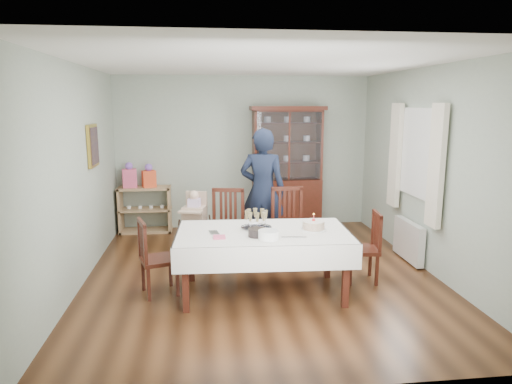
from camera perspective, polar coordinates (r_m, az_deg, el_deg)
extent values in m
plane|color=#593319|center=(6.11, 0.61, -10.27)|extent=(5.00, 5.00, 0.00)
plane|color=#9EAA99|center=(8.23, -1.56, 4.94)|extent=(4.50, 0.00, 4.50)
plane|color=#9EAA99|center=(5.92, -21.53, 1.81)|extent=(0.00, 5.00, 5.00)
plane|color=#9EAA99|center=(6.44, 20.94, 2.54)|extent=(0.00, 5.00, 5.00)
plane|color=white|center=(5.72, 0.67, 15.85)|extent=(5.00, 5.00, 0.00)
cube|color=#461811|center=(5.32, 0.91, -5.34)|extent=(1.95, 1.14, 0.06)
cube|color=silver|center=(5.31, 0.91, -4.98)|extent=(2.05, 1.24, 0.01)
cube|color=#461811|center=(8.24, 3.82, -1.42)|extent=(1.20, 0.45, 0.90)
cube|color=white|center=(7.89, 4.17, 5.75)|extent=(1.12, 0.01, 1.16)
cube|color=#461811|center=(8.05, 3.98, 10.42)|extent=(1.30, 0.48, 0.07)
cube|color=tan|center=(8.29, -13.55, -4.69)|extent=(0.90, 0.38, 0.04)
cube|color=tan|center=(8.20, -13.67, -2.13)|extent=(0.90, 0.38, 0.03)
cube|color=tan|center=(8.12, -13.79, 0.48)|extent=(0.90, 0.38, 0.04)
cube|color=tan|center=(8.26, -16.56, -2.18)|extent=(0.04, 0.38, 0.80)
cube|color=tan|center=(8.16, -10.74, -2.07)|extent=(0.04, 0.38, 0.80)
cube|color=gold|center=(6.65, -19.72, 5.47)|extent=(0.04, 0.48, 0.58)
cube|color=white|center=(6.67, 19.65, 4.63)|extent=(0.04, 1.02, 1.22)
cube|color=silver|center=(6.11, 21.62, 3.02)|extent=(0.07, 0.30, 1.55)
cube|color=silver|center=(7.21, 17.01, 4.42)|extent=(0.07, 0.30, 1.55)
cube|color=white|center=(6.88, 18.53, -5.76)|extent=(0.10, 0.80, 0.55)
cube|color=#461811|center=(6.29, -3.73, -5.02)|extent=(0.56, 0.56, 0.05)
cube|color=#461811|center=(6.42, -3.48, -2.00)|extent=(0.45, 0.13, 0.56)
cube|color=#461811|center=(6.37, 4.25, -4.80)|extent=(0.49, 0.49, 0.05)
cube|color=#461811|center=(6.50, 3.88, -1.82)|extent=(0.45, 0.06, 0.56)
cube|color=#461811|center=(5.52, -12.00, -8.29)|extent=(0.51, 0.51, 0.05)
cube|color=#461811|center=(5.41, -14.02, -6.00)|extent=(0.15, 0.38, 0.48)
cube|color=#461811|center=(5.93, 13.02, -7.04)|extent=(0.44, 0.44, 0.05)
cube|color=#461811|center=(5.91, 14.84, -4.73)|extent=(0.08, 0.38, 0.47)
imported|color=black|center=(6.78, 0.84, 0.10)|extent=(0.78, 0.62, 1.87)
cube|color=tan|center=(6.79, -7.69, -2.74)|extent=(0.38, 0.36, 0.22)
cube|color=tan|center=(6.75, -7.74, -1.20)|extent=(0.32, 0.14, 0.26)
cube|color=tan|center=(6.77, -7.71, -2.12)|extent=(0.36, 0.24, 0.03)
cube|color=silver|center=(6.76, -7.73, -1.50)|extent=(0.20, 0.17, 0.17)
sphere|color=beige|center=(6.73, -7.76, -0.42)|extent=(0.14, 0.14, 0.14)
cylinder|color=silver|center=(5.41, 0.03, -4.54)|extent=(0.37, 0.37, 0.01)
torus|color=silver|center=(5.41, 0.03, -4.44)|extent=(0.37, 0.37, 0.01)
cylinder|color=white|center=(5.40, 7.19, -4.65)|extent=(0.30, 0.30, 0.02)
cylinder|color=brown|center=(5.38, 7.20, -4.10)|extent=(0.26, 0.26, 0.09)
cylinder|color=silver|center=(5.37, 7.21, -3.61)|extent=(0.26, 0.26, 0.01)
cylinder|color=#F24C4C|center=(5.36, 7.22, -3.15)|extent=(0.01, 0.01, 0.07)
sphere|color=yellow|center=(5.35, 7.23, -2.73)|extent=(0.02, 0.02, 0.02)
cylinder|color=black|center=(5.09, 0.08, -5.07)|extent=(0.20, 0.20, 0.09)
cylinder|color=white|center=(4.99, 1.58, -5.39)|extent=(0.29, 0.29, 0.10)
cube|color=#DA5075|center=(5.06, -4.61, -5.64)|extent=(0.13, 0.13, 0.02)
cube|color=silver|center=(5.07, 4.78, -5.64)|extent=(0.28, 0.05, 0.01)
cube|color=#DA5075|center=(8.11, -15.52, 1.67)|extent=(0.26, 0.20, 0.32)
sphere|color=#E533B2|center=(8.08, -15.60, 3.15)|extent=(0.13, 0.13, 0.13)
cube|color=#E64C24|center=(8.07, -13.22, 1.61)|extent=(0.26, 0.22, 0.29)
sphere|color=#E533B2|center=(8.04, -13.28, 3.01)|extent=(0.13, 0.13, 0.13)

